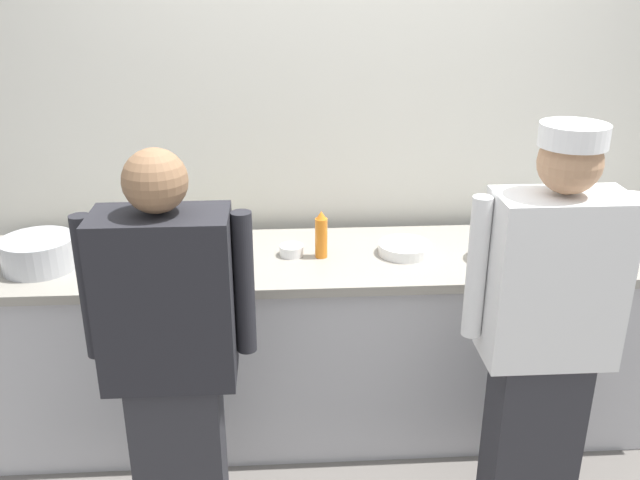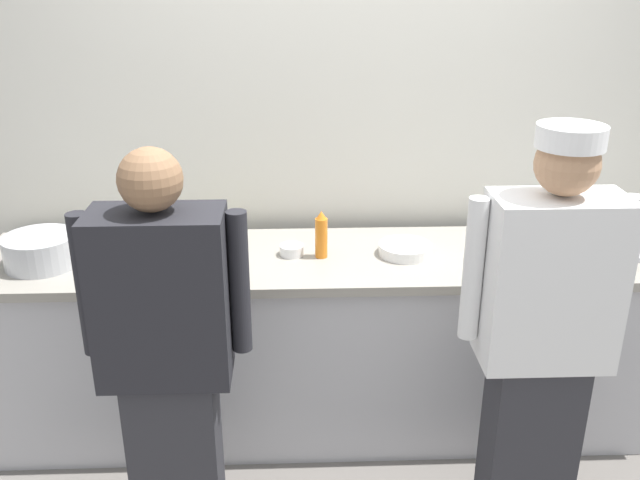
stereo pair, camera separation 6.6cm
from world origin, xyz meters
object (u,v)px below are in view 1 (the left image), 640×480
object	(u,v)px
chef_near_left	(172,359)
squeeze_bottle_secondary	(213,225)
ramekin_green_sauce	(122,260)
plate_stack_rear	(405,248)
mixing_bowl_steel	(39,253)
plate_stack_front	(497,251)
squeeze_bottle_primary	(321,235)
ramekin_red_sauce	(291,250)
chef_center	(546,334)
sheet_tray	(591,246)

from	to	relation	value
chef_near_left	squeeze_bottle_secondary	size ratio (longest dim) A/B	8.82
squeeze_bottle_secondary	ramekin_green_sauce	world-z (taller)	squeeze_bottle_secondary
plate_stack_rear	ramekin_green_sauce	world-z (taller)	same
chef_near_left	mixing_bowl_steel	xyz separation A→B (m)	(-0.64, 0.68, 0.12)
plate_stack_front	plate_stack_rear	distance (m)	0.40
ramekin_green_sauce	squeeze_bottle_primary	bearing A→B (deg)	3.22
squeeze_bottle_primary	ramekin_green_sauce	distance (m)	0.86
chef_near_left	ramekin_green_sauce	world-z (taller)	chef_near_left
plate_stack_front	ramekin_green_sauce	size ratio (longest dim) A/B	2.47
plate_stack_rear	squeeze_bottle_secondary	distance (m)	0.88
mixing_bowl_steel	ramekin_red_sauce	size ratio (longest dim) A/B	2.90
chef_center	plate_stack_front	world-z (taller)	chef_center
plate_stack_rear	mixing_bowl_steel	world-z (taller)	mixing_bowl_steel
plate_stack_rear	squeeze_bottle_primary	world-z (taller)	squeeze_bottle_primary
ramekin_red_sauce	sheet_tray	bearing A→B (deg)	-0.23
sheet_tray	squeeze_bottle_primary	world-z (taller)	squeeze_bottle_primary
mixing_bowl_steel	squeeze_bottle_primary	distance (m)	1.20
plate_stack_rear	plate_stack_front	bearing A→B (deg)	-13.34
plate_stack_front	ramekin_red_sauce	size ratio (longest dim) A/B	2.05
chef_center	plate_stack_front	bearing A→B (deg)	89.87
ramekin_red_sauce	ramekin_green_sauce	bearing A→B (deg)	-174.20
chef_near_left	squeeze_bottle_primary	size ratio (longest dim) A/B	7.35
mixing_bowl_steel	sheet_tray	world-z (taller)	mixing_bowl_steel
plate_stack_rear	ramekin_green_sauce	distance (m)	1.23
squeeze_bottle_primary	squeeze_bottle_secondary	bearing A→B (deg)	158.21
plate_stack_front	mixing_bowl_steel	world-z (taller)	mixing_bowl_steel
squeeze_bottle_secondary	sheet_tray	bearing A→B (deg)	-5.80
squeeze_bottle_secondary	plate_stack_front	bearing A→B (deg)	-12.34
chef_near_left	ramekin_green_sauce	bearing A→B (deg)	113.73
mixing_bowl_steel	ramekin_red_sauce	xyz separation A→B (m)	(1.07, 0.07, -0.04)
chef_near_left	ramekin_green_sauce	xyz separation A→B (m)	(-0.29, 0.67, 0.08)
mixing_bowl_steel	squeeze_bottle_primary	bearing A→B (deg)	2.01
mixing_bowl_steel	sheet_tray	size ratio (longest dim) A/B	0.65
plate_stack_front	squeeze_bottle_primary	distance (m)	0.77
chef_near_left	sheet_tray	bearing A→B (deg)	22.44
plate_stack_rear	sheet_tray	world-z (taller)	plate_stack_rear
ramekin_green_sauce	plate_stack_rear	bearing A→B (deg)	2.86
mixing_bowl_steel	squeeze_bottle_primary	xyz separation A→B (m)	(1.20, 0.04, 0.04)
ramekin_green_sauce	ramekin_red_sauce	xyz separation A→B (m)	(0.72, 0.07, -0.00)
mixing_bowl_steel	chef_center	bearing A→B (deg)	-18.27
mixing_bowl_steel	squeeze_bottle_primary	size ratio (longest dim) A/B	1.44
squeeze_bottle_secondary	ramekin_green_sauce	xyz separation A→B (m)	(-0.37, -0.24, -0.06)
chef_near_left	mixing_bowl_steel	bearing A→B (deg)	133.38
chef_near_left	chef_center	world-z (taller)	chef_center
plate_stack_front	ramekin_green_sauce	distance (m)	1.61
plate_stack_front	squeeze_bottle_primary	world-z (taller)	squeeze_bottle_primary
chef_center	ramekin_red_sauce	xyz separation A→B (m)	(-0.89, 0.71, 0.05)
plate_stack_front	squeeze_bottle_secondary	xyz separation A→B (m)	(-1.24, 0.27, 0.04)
plate_stack_front	ramekin_green_sauce	bearing A→B (deg)	178.92
plate_stack_front	ramekin_green_sauce	xyz separation A→B (m)	(-1.61, 0.03, -0.02)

